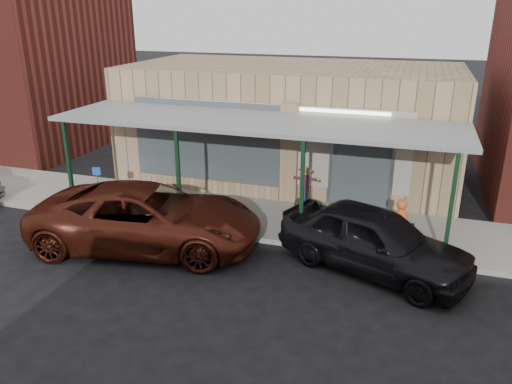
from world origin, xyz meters
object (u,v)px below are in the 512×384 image
(barrel_pumpkin, at_px, (205,205))
(handicap_sign, at_px, (98,181))
(parked_sedan, at_px, (374,240))
(car_maroon, at_px, (147,217))
(barrel_scarecrow, at_px, (304,197))

(barrel_pumpkin, height_order, handicap_sign, handicap_sign)
(barrel_pumpkin, bearing_deg, parked_sedan, -18.98)
(parked_sedan, bearing_deg, barrel_pumpkin, 92.70)
(car_maroon, bearing_deg, parked_sedan, -94.83)
(barrel_pumpkin, bearing_deg, barrel_scarecrow, 17.53)
(barrel_scarecrow, distance_m, parked_sedan, 3.63)
(barrel_scarecrow, distance_m, barrel_pumpkin, 3.10)
(parked_sedan, bearing_deg, car_maroon, 116.91)
(handicap_sign, xyz_separation_m, parked_sedan, (8.80, -1.33, -0.16))
(parked_sedan, bearing_deg, barrel_scarecrow, 62.30)
(handicap_sign, height_order, car_maroon, car_maroon)
(handicap_sign, relative_size, car_maroon, 0.21)
(barrel_scarecrow, height_order, car_maroon, car_maroon)
(handicap_sign, distance_m, parked_sedan, 8.90)
(parked_sedan, relative_size, car_maroon, 0.84)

